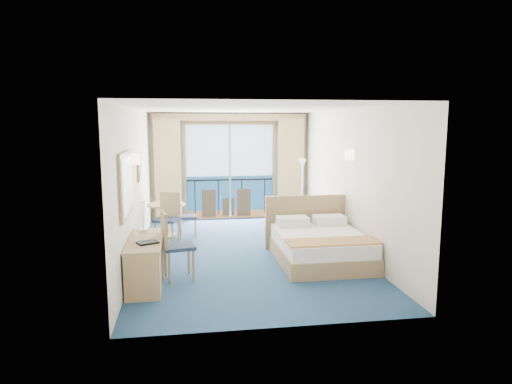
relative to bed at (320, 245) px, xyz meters
name	(u,v)px	position (x,y,z in m)	size (l,w,h in m)	color
floor	(246,252)	(-1.22, 0.72, -0.29)	(6.50, 6.50, 0.00)	navy
room_walls	(246,159)	(-1.22, 0.72, 1.49)	(4.04, 6.54, 2.72)	beige
balcony_door	(230,174)	(-1.23, 3.93, 0.85)	(2.36, 0.03, 2.52)	navy
curtain_left	(168,171)	(-2.77, 3.79, 0.98)	(0.65, 0.22, 2.55)	tan
curtain_right	(290,169)	(0.33, 3.79, 0.98)	(0.65, 0.22, 2.55)	tan
pelmet	(230,117)	(-1.22, 3.82, 2.29)	(3.80, 0.25, 0.18)	#A08457
mirror	(126,184)	(-3.19, -0.78, 1.26)	(0.05, 1.25, 0.95)	#A08457
wall_print	(139,168)	(-3.19, 1.17, 1.31)	(0.04, 0.42, 0.52)	#A08457
sconce_left	(134,159)	(-3.16, 0.12, 1.56)	(0.18, 0.18, 0.18)	#FFDDB2
sconce_right	(350,155)	(0.72, 0.57, 1.56)	(0.18, 0.18, 0.18)	#FFDDB2
bed	(320,245)	(0.00, 0.00, 0.00)	(1.66, 1.97, 1.04)	#A08457
nightstand	(329,230)	(0.57, 1.22, -0.04)	(0.38, 0.36, 0.50)	tan
phone	(331,217)	(0.59, 1.20, 0.25)	(0.19, 0.15, 0.08)	silver
armchair	(305,218)	(0.28, 2.07, 0.04)	(0.72, 0.74, 0.67)	#41454F
floor_lamp	(302,175)	(0.45, 3.02, 0.91)	(0.22, 0.22, 1.58)	silver
desk	(144,267)	(-2.96, -1.15, 0.10)	(0.51, 1.50, 0.70)	#A08457
desk_chair	(173,241)	(-2.55, -0.59, 0.32)	(0.56, 0.55, 1.08)	#1D2B45
folder	(148,242)	(-2.90, -0.99, 0.42)	(0.29, 0.22, 0.03)	black
desk_lamp	(143,209)	(-3.03, -0.23, 0.78)	(0.13, 0.13, 0.49)	silver
round_table	(166,212)	(-2.77, 2.21, 0.26)	(0.80, 0.80, 0.72)	#A08457
table_chair_a	(184,213)	(-2.39, 2.16, 0.22)	(0.40, 0.40, 0.91)	#1D2B45
table_chair_b	(169,215)	(-2.70, 1.66, 0.30)	(0.58, 0.58, 1.04)	#1D2B45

